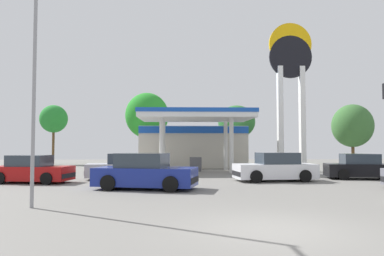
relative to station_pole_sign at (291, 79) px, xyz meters
name	(u,v)px	position (x,y,z in m)	size (l,w,h in m)	color
ground_plane	(271,229)	(-6.73, -19.91, -7.35)	(90.00, 90.00, 0.00)	slate
gas_station	(193,144)	(-7.60, 5.66, -5.15)	(9.65, 12.77, 4.70)	beige
station_pole_sign	(291,79)	(0.00, 0.00, 0.00)	(3.41, 0.56, 11.82)	white
car_0	(275,168)	(-3.45, -7.97, -6.62)	(4.67, 2.42, 1.61)	black
car_2	(145,173)	(-10.48, -11.58, -6.60)	(4.95, 2.93, 1.66)	black
car_3	(32,170)	(-16.87, -8.48, -6.68)	(4.38, 2.38, 1.49)	black
car_4	(362,168)	(2.13, -6.89, -6.67)	(4.47, 2.48, 1.51)	black
car_5	(124,167)	(-12.23, -6.45, -6.65)	(4.47, 2.33, 1.54)	black
tree_0	(54,119)	(-22.58, 11.84, -2.45)	(2.97, 2.97, 6.44)	brown
tree_1	(147,116)	(-12.24, 9.89, -2.19)	(4.53, 4.53, 7.55)	brown
tree_2	(237,122)	(-2.65, 10.75, -2.80)	(4.00, 4.00, 6.36)	brown
tree_3	(352,126)	(9.95, 10.41, -3.19)	(4.35, 4.35, 6.49)	brown
corner_streetlamp	(32,67)	(-13.67, -16.80, -2.82)	(0.24, 1.48, 7.64)	gray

